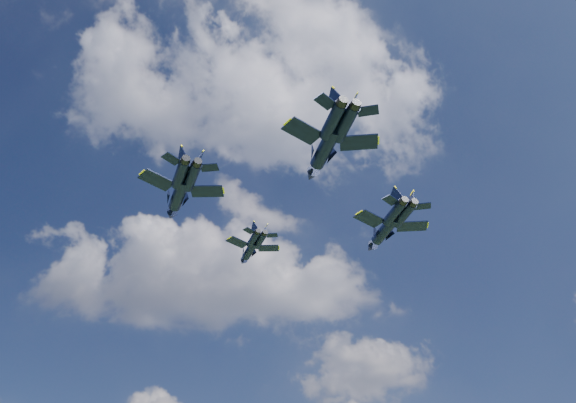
{
  "coord_description": "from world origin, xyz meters",
  "views": [
    {
      "loc": [
        4.78,
        -77.77,
        3.28
      ],
      "look_at": [
        4.76,
        -4.07,
        57.14
      ],
      "focal_mm": 35.0,
      "sensor_mm": 36.0,
      "label": 1
    }
  ],
  "objects_px": {
    "jet_slot": "(324,150)",
    "jet_left": "(178,195)",
    "jet_lead": "(250,250)",
    "jet_right": "(384,231)"
  },
  "relations": [
    {
      "from": "jet_lead",
      "to": "jet_right",
      "type": "relative_size",
      "value": 0.79
    },
    {
      "from": "jet_slot",
      "to": "jet_left",
      "type": "bearing_deg",
      "value": 139.74
    },
    {
      "from": "jet_slot",
      "to": "jet_lead",
      "type": "bearing_deg",
      "value": 94.85
    },
    {
      "from": "jet_left",
      "to": "jet_lead",
      "type": "bearing_deg",
      "value": 45.87
    },
    {
      "from": "jet_lead",
      "to": "jet_left",
      "type": "xyz_separation_m",
      "value": [
        -9.68,
        -22.53,
        -3.65
      ]
    },
    {
      "from": "jet_left",
      "to": "jet_slot",
      "type": "height_order",
      "value": "jet_slot"
    },
    {
      "from": "jet_lead",
      "to": "jet_slot",
      "type": "distance_m",
      "value": 34.87
    },
    {
      "from": "jet_lead",
      "to": "jet_left",
      "type": "bearing_deg",
      "value": -133.78
    },
    {
      "from": "jet_left",
      "to": "jet_right",
      "type": "height_order",
      "value": "jet_right"
    },
    {
      "from": "jet_slot",
      "to": "jet_right",
      "type": "bearing_deg",
      "value": 44.55
    }
  ]
}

